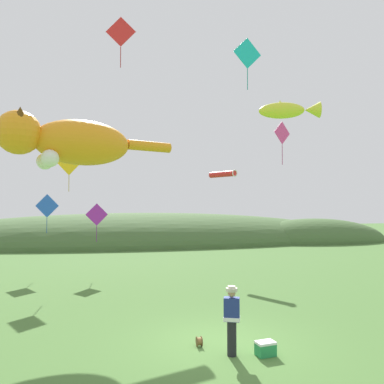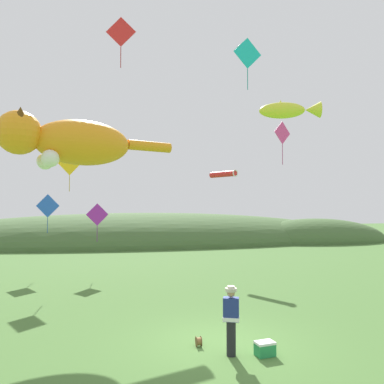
{
  "view_description": "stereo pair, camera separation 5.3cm",
  "coord_description": "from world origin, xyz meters",
  "px_view_note": "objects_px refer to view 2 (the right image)",
  "views": [
    {
      "loc": [
        -2.99,
        -10.17,
        3.86
      ],
      "look_at": [
        0.0,
        4.0,
        4.38
      ],
      "focal_mm": 35.0,
      "sensor_mm": 36.0,
      "label": 1
    },
    {
      "loc": [
        -2.94,
        -10.18,
        3.86
      ],
      "look_at": [
        0.0,
        4.0,
        4.38
      ],
      "focal_mm": 35.0,
      "sensor_mm": 36.0,
      "label": 2
    }
  ],
  "objects_px": {
    "kite_spool": "(199,341)",
    "kite_diamond_teal": "(247,54)",
    "festival_attendant": "(231,318)",
    "kite_diamond_blue": "(48,206)",
    "picnic_cooler": "(265,349)",
    "kite_giant_cat": "(70,142)",
    "kite_tube_streamer": "(223,174)",
    "kite_diamond_pink": "(282,133)",
    "kite_fish_windsock": "(289,110)",
    "kite_diamond_gold": "(70,163)",
    "kite_diamond_violet": "(97,215)",
    "kite_diamond_red": "(121,32)"
  },
  "relations": [
    {
      "from": "kite_giant_cat",
      "to": "kite_diamond_pink",
      "type": "xyz_separation_m",
      "value": [
        8.95,
        -0.88,
        0.54
      ]
    },
    {
      "from": "kite_giant_cat",
      "to": "kite_diamond_gold",
      "type": "relative_size",
      "value": 3.12
    },
    {
      "from": "festival_attendant",
      "to": "picnic_cooler",
      "type": "distance_m",
      "value": 1.16
    },
    {
      "from": "picnic_cooler",
      "to": "kite_diamond_teal",
      "type": "distance_m",
      "value": 11.6
    },
    {
      "from": "kite_diamond_gold",
      "to": "kite_diamond_violet",
      "type": "height_order",
      "value": "kite_diamond_gold"
    },
    {
      "from": "kite_giant_cat",
      "to": "kite_diamond_red",
      "type": "height_order",
      "value": "kite_diamond_red"
    },
    {
      "from": "kite_spool",
      "to": "kite_diamond_red",
      "type": "height_order",
      "value": "kite_diamond_red"
    },
    {
      "from": "kite_diamond_blue",
      "to": "picnic_cooler",
      "type": "bearing_deg",
      "value": -61.26
    },
    {
      "from": "kite_tube_streamer",
      "to": "kite_diamond_teal",
      "type": "relative_size",
      "value": 0.89
    },
    {
      "from": "kite_diamond_pink",
      "to": "kite_diamond_violet",
      "type": "relative_size",
      "value": 0.88
    },
    {
      "from": "kite_spool",
      "to": "kite_diamond_teal",
      "type": "relative_size",
      "value": 0.12
    },
    {
      "from": "kite_spool",
      "to": "kite_diamond_teal",
      "type": "height_order",
      "value": "kite_diamond_teal"
    },
    {
      "from": "kite_spool",
      "to": "kite_diamond_violet",
      "type": "bearing_deg",
      "value": 105.51
    },
    {
      "from": "kite_spool",
      "to": "kite_fish_windsock",
      "type": "height_order",
      "value": "kite_fish_windsock"
    },
    {
      "from": "kite_tube_streamer",
      "to": "kite_spool",
      "type": "bearing_deg",
      "value": -109.65
    },
    {
      "from": "kite_spool",
      "to": "kite_diamond_pink",
      "type": "relative_size",
      "value": 0.14
    },
    {
      "from": "kite_diamond_violet",
      "to": "kite_diamond_pink",
      "type": "bearing_deg",
      "value": -39.75
    },
    {
      "from": "kite_diamond_gold",
      "to": "kite_diamond_violet",
      "type": "bearing_deg",
      "value": 9.08
    },
    {
      "from": "picnic_cooler",
      "to": "kite_diamond_violet",
      "type": "xyz_separation_m",
      "value": [
        -4.76,
        12.63,
        3.14
      ]
    },
    {
      "from": "festival_attendant",
      "to": "kite_giant_cat",
      "type": "bearing_deg",
      "value": 125.89
    },
    {
      "from": "festival_attendant",
      "to": "kite_diamond_red",
      "type": "bearing_deg",
      "value": 112.79
    },
    {
      "from": "kite_tube_streamer",
      "to": "kite_diamond_red",
      "type": "distance_m",
      "value": 10.44
    },
    {
      "from": "kite_diamond_red",
      "to": "kite_spool",
      "type": "bearing_deg",
      "value": -70.23
    },
    {
      "from": "kite_diamond_red",
      "to": "kite_diamond_gold",
      "type": "relative_size",
      "value": 0.96
    },
    {
      "from": "kite_tube_streamer",
      "to": "kite_diamond_gold",
      "type": "relative_size",
      "value": 0.88
    },
    {
      "from": "festival_attendant",
      "to": "kite_giant_cat",
      "type": "relative_size",
      "value": 0.25
    },
    {
      "from": "kite_diamond_blue",
      "to": "kite_diamond_teal",
      "type": "distance_m",
      "value": 14.04
    },
    {
      "from": "kite_diamond_blue",
      "to": "kite_diamond_pink",
      "type": "bearing_deg",
      "value": -36.22
    },
    {
      "from": "kite_diamond_red",
      "to": "kite_diamond_blue",
      "type": "height_order",
      "value": "kite_diamond_red"
    },
    {
      "from": "festival_attendant",
      "to": "kite_diamond_blue",
      "type": "distance_m",
      "value": 15.59
    },
    {
      "from": "kite_spool",
      "to": "kite_giant_cat",
      "type": "height_order",
      "value": "kite_giant_cat"
    },
    {
      "from": "kite_spool",
      "to": "kite_diamond_teal",
      "type": "xyz_separation_m",
      "value": [
        3.15,
        4.58,
        10.11
      ]
    },
    {
      "from": "kite_diamond_pink",
      "to": "kite_diamond_blue",
      "type": "xyz_separation_m",
      "value": [
        -10.96,
        8.03,
        -3.19
      ]
    },
    {
      "from": "picnic_cooler",
      "to": "kite_diamond_gold",
      "type": "bearing_deg",
      "value": 116.82
    },
    {
      "from": "kite_tube_streamer",
      "to": "kite_giant_cat",
      "type": "bearing_deg",
      "value": -143.44
    },
    {
      "from": "kite_diamond_pink",
      "to": "kite_diamond_violet",
      "type": "distance_m",
      "value": 11.15
    },
    {
      "from": "kite_spool",
      "to": "kite_diamond_pink",
      "type": "height_order",
      "value": "kite_diamond_pink"
    },
    {
      "from": "kite_diamond_red",
      "to": "kite_diamond_violet",
      "type": "distance_m",
      "value": 9.91
    },
    {
      "from": "picnic_cooler",
      "to": "kite_fish_windsock",
      "type": "distance_m",
      "value": 13.22
    },
    {
      "from": "kite_giant_cat",
      "to": "kite_fish_windsock",
      "type": "xyz_separation_m",
      "value": [
        10.64,
        1.9,
        2.35
      ]
    },
    {
      "from": "kite_diamond_blue",
      "to": "kite_diamond_teal",
      "type": "bearing_deg",
      "value": -42.16
    },
    {
      "from": "kite_giant_cat",
      "to": "kite_fish_windsock",
      "type": "distance_m",
      "value": 11.06
    },
    {
      "from": "picnic_cooler",
      "to": "kite_diamond_gold",
      "type": "relative_size",
      "value": 0.24
    },
    {
      "from": "kite_diamond_violet",
      "to": "kite_diamond_teal",
      "type": "xyz_separation_m",
      "value": [
        6.38,
        -7.08,
        6.92
      ]
    },
    {
      "from": "kite_diamond_blue",
      "to": "kite_diamond_violet",
      "type": "bearing_deg",
      "value": -24.33
    },
    {
      "from": "picnic_cooler",
      "to": "kite_diamond_violet",
      "type": "height_order",
      "value": "kite_diamond_violet"
    },
    {
      "from": "festival_attendant",
      "to": "kite_diamond_violet",
      "type": "distance_m",
      "value": 13.26
    },
    {
      "from": "kite_spool",
      "to": "kite_fish_windsock",
      "type": "distance_m",
      "value": 13.32
    },
    {
      "from": "kite_tube_streamer",
      "to": "kite_diamond_gold",
      "type": "bearing_deg",
      "value": -176.19
    },
    {
      "from": "festival_attendant",
      "to": "kite_diamond_blue",
      "type": "bearing_deg",
      "value": 116.27
    }
  ]
}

